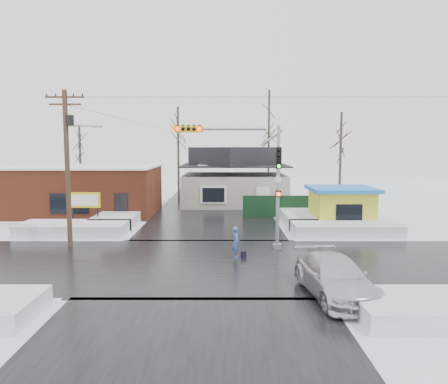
{
  "coord_description": "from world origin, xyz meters",
  "views": [
    {
      "loc": [
        0.97,
        -21.43,
        5.93
      ],
      "look_at": [
        0.96,
        5.61,
        3.0
      ],
      "focal_mm": 35.0,
      "sensor_mm": 36.0,
      "label": 1
    }
  ],
  "objects_px": {
    "car": "(335,277)",
    "pedestrian": "(236,243)",
    "kiosk": "(341,206)",
    "marquee_sign": "(85,201)",
    "utility_pole": "(68,159)",
    "traffic_signal": "(250,170)"
  },
  "relations": [
    {
      "from": "utility_pole",
      "to": "kiosk",
      "type": "distance_m",
      "value": 18.95
    },
    {
      "from": "traffic_signal",
      "to": "marquee_sign",
      "type": "height_order",
      "value": "traffic_signal"
    },
    {
      "from": "utility_pole",
      "to": "pedestrian",
      "type": "xyz_separation_m",
      "value": [
        9.53,
        -2.5,
        -4.28
      ]
    },
    {
      "from": "marquee_sign",
      "to": "car",
      "type": "height_order",
      "value": "marquee_sign"
    },
    {
      "from": "traffic_signal",
      "to": "utility_pole",
      "type": "relative_size",
      "value": 0.78
    },
    {
      "from": "kiosk",
      "to": "car",
      "type": "distance_m",
      "value": 15.42
    },
    {
      "from": "marquee_sign",
      "to": "car",
      "type": "relative_size",
      "value": 0.48
    },
    {
      "from": "marquee_sign",
      "to": "pedestrian",
      "type": "relative_size",
      "value": 1.54
    },
    {
      "from": "car",
      "to": "traffic_signal",
      "type": "bearing_deg",
      "value": 103.05
    },
    {
      "from": "pedestrian",
      "to": "traffic_signal",
      "type": "bearing_deg",
      "value": -25.42
    },
    {
      "from": "utility_pole",
      "to": "marquee_sign",
      "type": "bearing_deg",
      "value": 100.13
    },
    {
      "from": "traffic_signal",
      "to": "car",
      "type": "distance_m",
      "value": 9.12
    },
    {
      "from": "marquee_sign",
      "to": "kiosk",
      "type": "distance_m",
      "value": 18.51
    },
    {
      "from": "kiosk",
      "to": "pedestrian",
      "type": "distance_m",
      "value": 11.99
    },
    {
      "from": "traffic_signal",
      "to": "car",
      "type": "xyz_separation_m",
      "value": [
        2.87,
        -7.8,
        -3.77
      ]
    },
    {
      "from": "car",
      "to": "pedestrian",
      "type": "bearing_deg",
      "value": 115.3
    },
    {
      "from": "marquee_sign",
      "to": "pedestrian",
      "type": "xyz_separation_m",
      "value": [
        10.6,
        -8.5,
        -1.09
      ]
    },
    {
      "from": "car",
      "to": "marquee_sign",
      "type": "bearing_deg",
      "value": 127.82
    },
    {
      "from": "marquee_sign",
      "to": "kiosk",
      "type": "height_order",
      "value": "kiosk"
    },
    {
      "from": "marquee_sign",
      "to": "pedestrian",
      "type": "height_order",
      "value": "marquee_sign"
    },
    {
      "from": "traffic_signal",
      "to": "pedestrian",
      "type": "xyz_separation_m",
      "value": [
        -0.84,
        -1.97,
        -3.71
      ]
    },
    {
      "from": "kiosk",
      "to": "utility_pole",
      "type": "bearing_deg",
      "value": -159.56
    }
  ]
}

